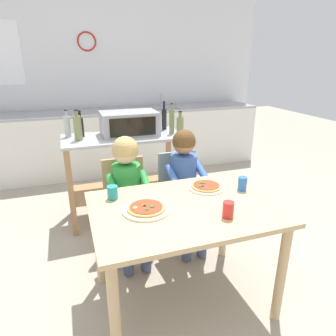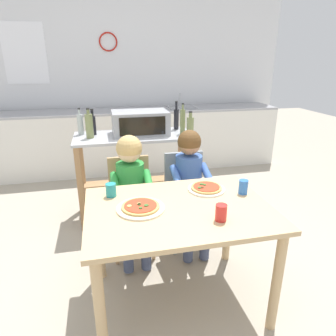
{
  "view_description": "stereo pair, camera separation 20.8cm",
  "coord_description": "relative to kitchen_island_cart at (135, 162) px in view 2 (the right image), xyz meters",
  "views": [
    {
      "loc": [
        -0.63,
        -1.55,
        1.59
      ],
      "look_at": [
        0.0,
        0.3,
        0.87
      ],
      "focal_mm": 32.03,
      "sensor_mm": 36.0,
      "label": 1
    },
    {
      "loc": [
        -0.43,
        -1.6,
        1.59
      ],
      "look_at": [
        0.0,
        0.3,
        0.87
      ],
      "focal_mm": 32.03,
      "sensor_mm": 36.0,
      "label": 2
    }
  ],
  "objects": [
    {
      "name": "drinking_cup_teal",
      "position": [
        -0.28,
        -1.06,
        0.18
      ],
      "size": [
        0.07,
        0.07,
        0.09
      ],
      "primitive_type": "cylinder",
      "color": "teal",
      "rests_on": "dining_table"
    },
    {
      "name": "pizza_plate_cream",
      "position": [
        -0.12,
        -1.28,
        0.15
      ],
      "size": [
        0.3,
        0.3,
        0.03
      ],
      "color": "beige",
      "rests_on": "dining_table"
    },
    {
      "name": "bottle_squat_spirits",
      "position": [
        -0.39,
        0.1,
        0.39
      ],
      "size": [
        0.06,
        0.06,
        0.26
      ],
      "color": "black",
      "rests_on": "kitchen_island_cart"
    },
    {
      "name": "bottle_tall_green_wine",
      "position": [
        0.47,
        0.16,
        0.41
      ],
      "size": [
        0.05,
        0.05,
        0.3
      ],
      "color": "black",
      "rests_on": "kitchen_island_cart"
    },
    {
      "name": "kitchen_island_cart",
      "position": [
        0.0,
        0.0,
        0.0
      ],
      "size": [
        1.17,
        0.54,
        0.87
      ],
      "color": "#B7BABF",
      "rests_on": "ground"
    },
    {
      "name": "child_in_green_shirt",
      "position": [
        -0.12,
        -0.74,
        0.09
      ],
      "size": [
        0.32,
        0.42,
        1.02
      ],
      "color": "#424C6B",
      "rests_on": "ground"
    },
    {
      "name": "bottle_dark_olive_oil",
      "position": [
        0.48,
        -0.06,
        0.41
      ],
      "size": [
        0.05,
        0.05,
        0.31
      ],
      "color": "olive",
      "rests_on": "kitchen_island_cart"
    },
    {
      "name": "drinking_cup_red",
      "position": [
        0.31,
        -1.52,
        0.19
      ],
      "size": [
        0.07,
        0.07,
        0.1
      ],
      "primitive_type": "cylinder",
      "color": "red",
      "rests_on": "dining_table"
    },
    {
      "name": "back_wall_tiled",
      "position": [
        0.11,
        1.86,
        0.77
      ],
      "size": [
        4.87,
        0.14,
        2.7
      ],
      "color": "silver",
      "rests_on": "ground"
    },
    {
      "name": "bottle_clear_vinegar",
      "position": [
        0.53,
        -0.17,
        0.39
      ],
      "size": [
        0.07,
        0.07,
        0.24
      ],
      "color": "olive",
      "rests_on": "kitchen_island_cart"
    },
    {
      "name": "child_in_blue_striped_shirt",
      "position": [
        0.37,
        -0.73,
        0.08
      ],
      "size": [
        0.32,
        0.42,
        1.03
      ],
      "color": "#424C6B",
      "rests_on": "ground"
    },
    {
      "name": "pizza_plate_white",
      "position": [
        0.37,
        -1.1,
        0.15
      ],
      "size": [
        0.26,
        0.26,
        0.03
      ],
      "color": "white",
      "rests_on": "dining_table"
    },
    {
      "name": "toaster_oven",
      "position": [
        0.07,
        0.03,
        0.4
      ],
      "size": [
        0.55,
        0.36,
        0.23
      ],
      "color": "#999BA0",
      "rests_on": "kitchen_island_cart"
    },
    {
      "name": "dining_chair_left",
      "position": [
        -0.12,
        -0.63,
        -0.1
      ],
      "size": [
        0.36,
        0.36,
        0.81
      ],
      "color": "tan",
      "rests_on": "ground"
    },
    {
      "name": "bottle_slim_sauce",
      "position": [
        -0.51,
        0.14,
        0.39
      ],
      "size": [
        0.06,
        0.06,
        0.26
      ],
      "color": "#ADB7B2",
      "rests_on": "kitchen_island_cart"
    },
    {
      "name": "kitchen_counter",
      "position": [
        0.12,
        1.45,
        -0.14
      ],
      "size": [
        4.38,
        0.6,
        1.09
      ],
      "color": "silver",
      "rests_on": "ground"
    },
    {
      "name": "drinking_cup_blue",
      "position": [
        0.6,
        -1.21,
        0.19
      ],
      "size": [
        0.06,
        0.06,
        0.1
      ],
      "primitive_type": "cylinder",
      "color": "blue",
      "rests_on": "dining_table"
    },
    {
      "name": "dining_table",
      "position": [
        0.12,
        -1.31,
        0.03
      ],
      "size": [
        1.14,
        0.83,
        0.72
      ],
      "color": "tan",
      "rests_on": "ground"
    },
    {
      "name": "dining_chair_right",
      "position": [
        0.37,
        -0.61,
        -0.1
      ],
      "size": [
        0.36,
        0.36,
        0.81
      ],
      "color": "gray",
      "rests_on": "ground"
    },
    {
      "name": "bottle_brown_beer",
      "position": [
        -0.42,
        -0.03,
        0.41
      ],
      "size": [
        0.07,
        0.07,
        0.28
      ],
      "color": "olive",
      "rests_on": "kitchen_island_cart"
    },
    {
      "name": "ground_plane",
      "position": [
        0.12,
        -0.06,
        -0.58
      ],
      "size": [
        12.42,
        12.42,
        0.0
      ],
      "primitive_type": "plane",
      "color": "#A89E8C"
    }
  ]
}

